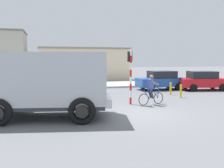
{
  "coord_description": "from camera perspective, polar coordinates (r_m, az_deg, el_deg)",
  "views": [
    {
      "loc": [
        -4.11,
        -10.47,
        2.62
      ],
      "look_at": [
        -0.66,
        2.5,
        1.2
      ],
      "focal_mm": 38.09,
      "sensor_mm": 36.0,
      "label": 1
    }
  ],
  "objects": [
    {
      "name": "ground_plane",
      "position": [
        11.55,
        6.41,
        -7.11
      ],
      "size": [
        120.0,
        120.0,
        0.0
      ],
      "primitive_type": "plane",
      "color": "slate"
    },
    {
      "name": "sidewalk_far",
      "position": [
        23.49,
        -4.74,
        -0.19
      ],
      "size": [
        80.0,
        5.0,
        0.16
      ],
      "primitive_type": "cube",
      "color": "#ADADA8",
      "rests_on": "ground"
    },
    {
      "name": "truck_foreground",
      "position": [
        10.85,
        -15.31,
        0.79
      ],
      "size": [
        5.78,
        3.56,
        2.9
      ],
      "color": "#B2B7BC",
      "rests_on": "ground"
    },
    {
      "name": "cyclist",
      "position": [
        13.75,
        9.38,
        -1.38
      ],
      "size": [
        1.69,
        0.58,
        1.72
      ],
      "color": "black",
      "rests_on": "ground"
    },
    {
      "name": "traffic_light_pole",
      "position": [
        13.72,
        4.44,
        3.71
      ],
      "size": [
        0.24,
        0.43,
        3.2
      ],
      "color": "red",
      "rests_on": "ground"
    },
    {
      "name": "car_red_near",
      "position": [
        21.38,
        21.03,
        0.8
      ],
      "size": [
        4.24,
        2.39,
        1.6
      ],
      "color": "red",
      "rests_on": "ground"
    },
    {
      "name": "car_white_mid",
      "position": [
        20.7,
        11.6,
        0.92
      ],
      "size": [
        4.03,
        1.93,
        1.6
      ],
      "color": "#234C9E",
      "rests_on": "ground"
    },
    {
      "name": "pedestrian_near_kerb",
      "position": [
        17.74,
        -8.12,
        0.24
      ],
      "size": [
        0.34,
        0.22,
        1.62
      ],
      "color": "#2D334C",
      "rests_on": "ground"
    },
    {
      "name": "bollard_near",
      "position": [
        16.75,
        16.18,
        -1.64
      ],
      "size": [
        0.14,
        0.14,
        0.9
      ],
      "primitive_type": "cylinder",
      "color": "gold",
      "rests_on": "ground"
    },
    {
      "name": "bollard_far",
      "position": [
        17.95,
        13.88,
        -1.08
      ],
      "size": [
        0.14,
        0.14,
        0.9
      ],
      "primitive_type": "cylinder",
      "color": "gold",
      "rests_on": "ground"
    },
    {
      "name": "building_mid_block",
      "position": [
        30.08,
        -7.01,
        4.76
      ],
      "size": [
        10.44,
        6.99,
        3.93
      ],
      "color": "beige",
      "rests_on": "ground"
    }
  ]
}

